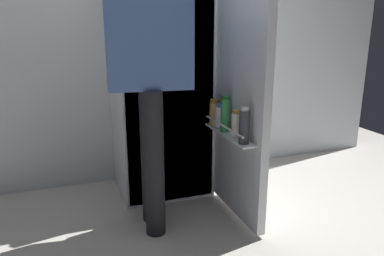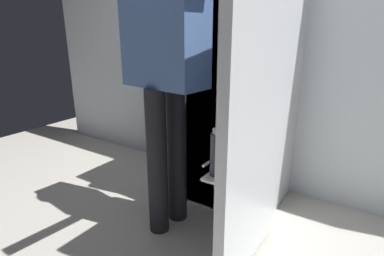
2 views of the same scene
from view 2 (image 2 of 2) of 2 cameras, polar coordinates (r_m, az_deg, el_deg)
ground_plane at (r=2.03m, az=0.96°, el=-18.39°), size 5.62×5.62×0.00m
kitchen_wall at (r=2.41m, az=12.81°, el=19.99°), size 4.40×0.10×2.62m
refrigerator at (r=2.08m, az=8.84°, el=6.99°), size 0.71×1.21×1.64m
person at (r=1.74m, az=-4.79°, el=13.97°), size 0.59×0.85×1.78m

